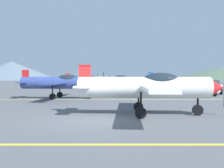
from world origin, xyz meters
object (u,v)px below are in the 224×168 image
at_px(airplane_near, 148,87).
at_px(car_sedan, 209,87).
at_px(airplane_back, 86,80).
at_px(airplane_far, 125,81).
at_px(airplane_mid, 61,82).

distance_m(airplane_near, car_sedan, 15.65).
bearing_deg(airplane_back, car_sedan, -44.50).
bearing_deg(airplane_far, airplane_near, -89.68).
relative_size(airplane_mid, airplane_back, 1.00).
xyz_separation_m(airplane_near, airplane_far, (-0.11, 19.01, 0.00)).
bearing_deg(car_sedan, airplane_near, -123.77).
xyz_separation_m(airplane_near, car_sedan, (8.69, 13.00, -0.64)).
distance_m(airplane_near, airplane_far, 19.01).
xyz_separation_m(airplane_mid, car_sedan, (15.22, 4.05, -0.64)).
bearing_deg(airplane_near, airplane_far, 90.32).
xyz_separation_m(airplane_near, airplane_back, (-6.20, 27.63, 0.00)).
relative_size(airplane_near, car_sedan, 1.94).
xyz_separation_m(airplane_back, car_sedan, (14.90, -14.64, -0.64)).
relative_size(airplane_mid, airplane_far, 1.00).
distance_m(airplane_near, airplane_back, 28.32).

